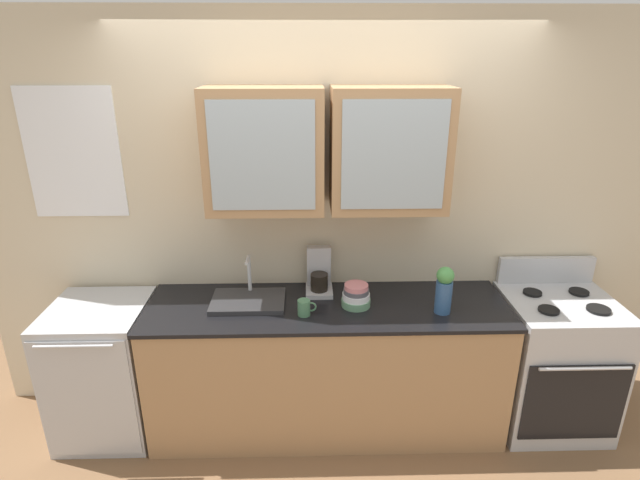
# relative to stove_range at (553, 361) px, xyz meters

# --- Properties ---
(ground_plane) EXTENTS (10.00, 10.00, 0.00)m
(ground_plane) POSITION_rel_stove_range_xyz_m (-1.47, -0.00, -0.45)
(ground_plane) COLOR brown
(back_wall_unit) EXTENTS (4.47, 0.45, 2.58)m
(back_wall_unit) POSITION_rel_stove_range_xyz_m (-1.47, 0.32, 0.96)
(back_wall_unit) COLOR beige
(back_wall_unit) RESTS_ON ground_plane
(counter) EXTENTS (2.22, 0.65, 0.88)m
(counter) POSITION_rel_stove_range_xyz_m (-1.47, -0.00, -0.01)
(counter) COLOR #A87F56
(counter) RESTS_ON ground_plane
(stove_range) EXTENTS (0.67, 0.66, 1.06)m
(stove_range) POSITION_rel_stove_range_xyz_m (0.00, 0.00, 0.00)
(stove_range) COLOR silver
(stove_range) RESTS_ON ground_plane
(sink_faucet) EXTENTS (0.45, 0.31, 0.27)m
(sink_faucet) POSITION_rel_stove_range_xyz_m (-1.95, 0.04, 0.45)
(sink_faucet) COLOR #2D2D30
(sink_faucet) RESTS_ON counter
(bowl_stack) EXTENTS (0.18, 0.18, 0.14)m
(bowl_stack) POSITION_rel_stove_range_xyz_m (-1.29, -0.01, 0.50)
(bowl_stack) COLOR #669972
(bowl_stack) RESTS_ON counter
(vase) EXTENTS (0.10, 0.10, 0.29)m
(vase) POSITION_rel_stove_range_xyz_m (-0.79, -0.10, 0.58)
(vase) COLOR #33598C
(vase) RESTS_ON counter
(cup_near_sink) EXTENTS (0.11, 0.07, 0.10)m
(cup_near_sink) POSITION_rel_stove_range_xyz_m (-1.61, -0.12, 0.48)
(cup_near_sink) COLOR #4C7F59
(cup_near_sink) RESTS_ON counter
(dishwasher) EXTENTS (0.58, 0.63, 0.88)m
(dishwasher) POSITION_rel_stove_range_xyz_m (-2.88, -0.00, -0.01)
(dishwasher) COLOR silver
(dishwasher) RESTS_ON ground_plane
(coffee_maker) EXTENTS (0.17, 0.20, 0.29)m
(coffee_maker) POSITION_rel_stove_range_xyz_m (-1.51, 0.20, 0.54)
(coffee_maker) COLOR #B7B7BC
(coffee_maker) RESTS_ON counter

